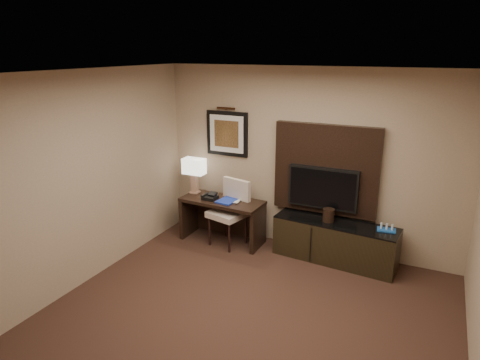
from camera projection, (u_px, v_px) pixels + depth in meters
The scene contains 17 objects.
floor at pixel (232, 339), 4.51m from camera, with size 4.50×5.00×0.01m, color #331E17.
ceiling at pixel (230, 76), 3.71m from camera, with size 4.50×5.00×0.01m, color silver.
wall_back at pixel (307, 161), 6.27m from camera, with size 4.50×0.01×2.70m, color tan.
wall_left at pixel (60, 188), 5.03m from camera, with size 0.01×5.00×2.70m, color tan.
desk at pixel (222, 220), 6.71m from camera, with size 1.29×0.55×0.69m, color black.
credenza at pixel (335, 242), 6.08m from camera, with size 1.72×0.48×0.59m, color black.
tv_wall_panel at pixel (326, 169), 6.12m from camera, with size 1.50×0.12×1.30m, color black.
tv at pixel (323, 188), 6.10m from camera, with size 1.00×0.08×0.60m, color black.
artwork at pixel (227, 134), 6.69m from camera, with size 0.70×0.04×0.70m, color black.
picture_light at pixel (226, 108), 6.54m from camera, with size 0.04×0.04×0.30m, color #3E2414.
desk_chair at pixel (228, 213), 6.53m from camera, with size 0.50×0.57×1.04m, color beige, non-canonical shape.
table_lamp at pixel (194, 175), 6.85m from camera, with size 0.36×0.21×0.59m, color tan, non-canonical shape.
desk_phone at pixel (210, 196), 6.62m from camera, with size 0.21×0.19×0.11m, color black, non-canonical shape.
blue_folder at pixel (227, 201), 6.54m from camera, with size 0.25×0.34×0.02m, color #1931A6.
book at pixel (230, 194), 6.53m from camera, with size 0.16×0.02×0.21m, color #B2A28C.
ice_bucket at pixel (329, 215), 6.00m from camera, with size 0.17×0.17×0.18m, color black.
minibar_tray at pixel (387, 228), 5.71m from camera, with size 0.24×0.14×0.09m, color blue, non-canonical shape.
Camera 1 is at (1.71, -3.41, 2.93)m, focal length 32.00 mm.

